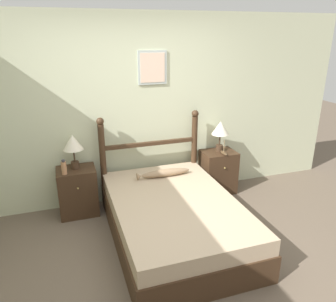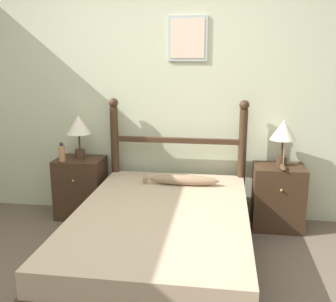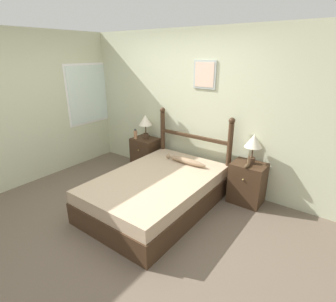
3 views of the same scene
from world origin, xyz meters
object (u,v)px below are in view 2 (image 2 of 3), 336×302
nightstand_left (81,187)px  fish_pillow (182,180)px  model_boat (283,167)px  bottle (62,153)px  bed (162,239)px  table_lamp_left (79,127)px  nightstand_right (278,197)px  table_lamp_right (283,132)px

nightstand_left → fish_pillow: size_ratio=0.88×
model_boat → bottle: bearing=179.9°
bed → table_lamp_left: bearing=137.1°
nightstand_left → bottle: size_ratio=3.25×
nightstand_right → fish_pillow: bearing=-163.9°
table_lamp_left → bottle: (-0.14, -0.14, -0.24)m
bed → fish_pillow: size_ratio=2.90×
bottle → model_boat: bearing=-0.1°
bed → table_lamp_left: table_lamp_left is taller
bed → bottle: bearing=145.2°
bed → model_boat: bearing=37.8°
nightstand_right → bed: bearing=-137.9°
bottle → table_lamp_left: bearing=45.8°
table_lamp_left → fish_pillow: 1.22m
model_boat → nightstand_left: bearing=176.6°
table_lamp_left → fish_pillow: bearing=-14.8°
nightstand_left → table_lamp_left: table_lamp_left is taller
bed → fish_pillow: bearing=82.4°
bed → table_lamp_right: 1.58m
bed → table_lamp_right: bearing=42.5°
bottle → bed: bearing=-34.8°
bottle → model_boat: 2.19m
model_boat → fish_pillow: (-0.94, -0.15, -0.12)m
table_lamp_right → bottle: table_lamp_right is taller
nightstand_left → table_lamp_right: table_lamp_right is taller
nightstand_left → nightstand_right: 2.04m
nightstand_right → bottle: bearing=-176.9°
fish_pillow → table_lamp_left: bearing=165.2°
nightstand_left → bottle: bottle is taller
bed → table_lamp_right: size_ratio=4.63×
bed → nightstand_right: 1.38m
bed → table_lamp_right: (1.03, 0.95, 0.73)m
nightstand_right → bottle: 2.22m
bed → fish_pillow: fish_pillow is taller
nightstand_left → bottle: bearing=-139.3°
nightstand_right → table_lamp_left: size_ratio=1.41×
bed → nightstand_right: bearing=42.1°
table_lamp_left → table_lamp_right: bearing=0.0°
table_lamp_right → model_boat: 0.34m
bottle → table_lamp_right: bearing=3.7°
fish_pillow → nightstand_left: bearing=166.4°
bottle → fish_pillow: size_ratio=0.27×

